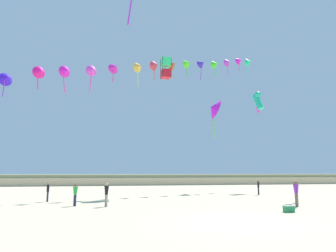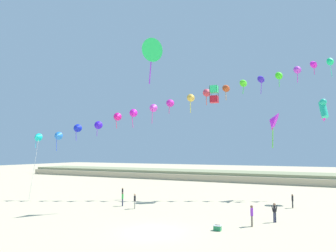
{
  "view_description": "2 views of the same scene",
  "coord_description": "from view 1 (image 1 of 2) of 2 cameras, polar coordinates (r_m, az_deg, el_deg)",
  "views": [
    {
      "loc": [
        -6.02,
        -14.18,
        2.37
      ],
      "look_at": [
        -1.12,
        12.16,
        6.5
      ],
      "focal_mm": 32.0,
      "sensor_mm": 36.0,
      "label": 1
    },
    {
      "loc": [
        11.58,
        -20.87,
        6.17
      ],
      "look_at": [
        -2.64,
        8.13,
        9.0
      ],
      "focal_mm": 32.0,
      "sensor_mm": 36.0,
      "label": 2
    }
  ],
  "objects": [
    {
      "name": "person_near_left",
      "position": [
        33.34,
        16.83,
        -10.96
      ],
      "size": [
        0.21,
        0.53,
        1.52
      ],
      "color": "black",
      "rests_on": "ground"
    },
    {
      "name": "person_near_right",
      "position": [
        25.93,
        23.13,
        -11.15
      ],
      "size": [
        0.52,
        0.42,
        1.69
      ],
      "color": "#282D4C",
      "rests_on": "ground"
    },
    {
      "name": "person_far_center",
      "position": [
        23.1,
        23.23,
        -11.45
      ],
      "size": [
        0.24,
        0.61,
        1.74
      ],
      "color": "#726656",
      "rests_on": "ground"
    },
    {
      "name": "large_kite_outer_drift",
      "position": [
        41.4,
        16.79,
        4.52
      ],
      "size": [
        1.31,
        1.82,
        2.94
      ],
      "color": "#21C59A"
    },
    {
      "name": "beach_cooler",
      "position": [
        19.87,
        22.02,
        -14.38
      ],
      "size": [
        0.58,
        0.41,
        0.46
      ],
      "color": "#23844C",
      "rests_on": "ground"
    },
    {
      "name": "large_kite_low_lead",
      "position": [
        34.33,
        -0.42,
        10.97
      ],
      "size": [
        1.11,
        1.11,
        2.31
      ],
      "color": "red"
    },
    {
      "name": "person_mid_center",
      "position": [
        21.66,
        -11.65,
        -12.35
      ],
      "size": [
        0.35,
        0.54,
        1.64
      ],
      "color": "gray",
      "rests_on": "ground"
    },
    {
      "name": "dune_ridge",
      "position": [
        59.66,
        -4.82,
        -10.09
      ],
      "size": [
        120.0,
        11.51,
        1.91
      ],
      "color": "#BFAE8B",
      "rests_on": "ground"
    },
    {
      "name": "ground_plane",
      "position": [
        15.59,
        12.9,
        -17.3
      ],
      "size": [
        240.0,
        240.0,
        0.0
      ],
      "primitive_type": "plane",
      "color": "beige"
    },
    {
      "name": "person_far_right",
      "position": [
        26.62,
        -21.91,
        -11.32
      ],
      "size": [
        0.3,
        0.52,
        1.55
      ],
      "color": "#282D4C",
      "rests_on": "ground"
    },
    {
      "name": "person_far_left",
      "position": [
        22.62,
        -17.26,
        -12.1
      ],
      "size": [
        0.42,
        0.46,
        1.56
      ],
      "color": "#282D4C",
      "rests_on": "ground"
    },
    {
      "name": "large_kite_high_solo",
      "position": [
        38.74,
        8.65,
        3.31
      ],
      "size": [
        1.71,
        2.49,
        5.01
      ],
      "color": "#DD1AEF"
    },
    {
      "name": "kite_banner_string",
      "position": [
        33.33,
        -5.91,
        11.06
      ],
      "size": [
        37.09,
        21.26,
        19.67
      ],
      "color": "#0FD4C7"
    }
  ]
}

